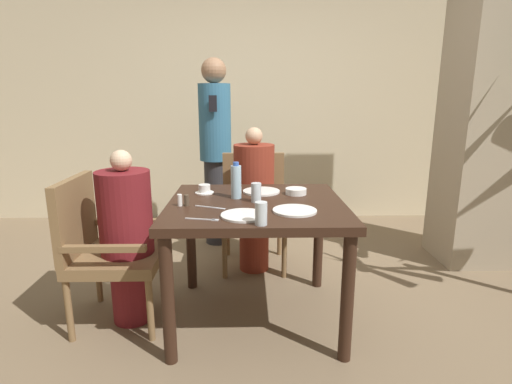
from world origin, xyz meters
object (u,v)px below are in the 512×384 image
Objects in this scene: chair_far_side at (254,205)px; plate_dessert_center at (295,211)px; standing_host at (216,147)px; diner_in_far_chair at (254,199)px; water_bottle at (236,181)px; plate_main_left at (261,191)px; diner_in_left_chair at (127,236)px; chair_left_side at (104,245)px; bowl_small at (296,191)px; glass_tall_mid at (261,213)px; teacup_with_saucer at (205,190)px; glass_tall_near at (256,192)px; plate_main_right at (244,215)px.

chair_far_side reaches higher than plate_dessert_center.
plate_dessert_center is (0.56, -1.60, -0.15)m from standing_host.
diner_in_far_chair reaches higher than water_bottle.
plate_main_left is 1.00× the size of plate_dessert_center.
water_bottle is at bearing -80.10° from standing_host.
diner_in_left_chair is at bearing -171.75° from water_bottle.
bowl_small is (1.20, 0.19, 0.29)m from chair_left_side.
chair_left_side reaches higher than plate_dessert_center.
diner_in_far_chair is 1.01m from plate_dessert_center.
glass_tall_mid is (-0.03, -0.69, 0.05)m from plate_main_left.
standing_host is 14.83× the size of glass_tall_mid.
diner_in_far_chair is 1.22m from glass_tall_mid.
plate_main_left is 1.80× the size of bowl_small.
teacup_with_saucer is 0.26m from water_bottle.
standing_host is (-0.35, 0.63, 0.33)m from diner_in_far_chair.
diner_in_left_chair is 0.75m from water_bottle.
glass_tall_near is at bearing -34.12° from teacup_with_saucer.
diner_in_left_chair reaches higher than chair_left_side.
glass_tall_mid is (0.09, -0.14, 0.05)m from plate_main_right.
diner_in_left_chair is at bearing 168.02° from plate_dessert_center.
chair_left_side is 3.77× the size of plate_main_right.
plate_main_right is 0.59m from teacup_with_saucer.
plate_main_left is 0.56m from plate_main_right.
chair_left_side is 1.20m from plate_dessert_center.
chair_far_side is 0.74m from standing_host.
standing_host is 1.21m from plate_main_left.
diner_in_left_chair is 1.05m from plate_dessert_center.
plate_main_right is 1.07× the size of water_bottle.
plate_main_right is at bearing -18.99° from chair_left_side.
glass_tall_near is at bearing -99.78° from plate_main_left.
teacup_with_saucer reaches higher than plate_main_right.
bowl_small is at bearing -65.08° from diner_in_far_chair.
water_bottle is (-0.05, 0.39, 0.10)m from plate_main_right.
bowl_small is 1.17× the size of glass_tall_mid.
standing_host reaches higher than chair_far_side.
chair_left_side is at bearing -170.99° from bowl_small.
glass_tall_mid reaches higher than plate_main_left.
plate_main_left is 0.49m from plate_dessert_center.
plate_dessert_center is 0.41m from bowl_small.
chair_left_side is at bearing -136.07° from chair_far_side.
glass_tall_mid reaches higher than teacup_with_saucer.
chair_left_side is 7.91× the size of glass_tall_near.
plate_main_left is (0.04, -0.51, 0.18)m from diner_in_far_chair.
diner_in_left_chair is 0.90m from plate_main_left.
bowl_small is (0.60, -0.04, -0.01)m from teacup_with_saucer.
glass_tall_near is (-0.00, -0.76, 0.23)m from diner_in_far_chair.
chair_far_side is (0.79, 0.90, -0.06)m from diner_in_left_chair.
chair_left_side reaches higher than teacup_with_saucer.
chair_far_side is at bearing 89.83° from glass_tall_near.
diner_in_far_chair is 4.75× the size of plate_main_right.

